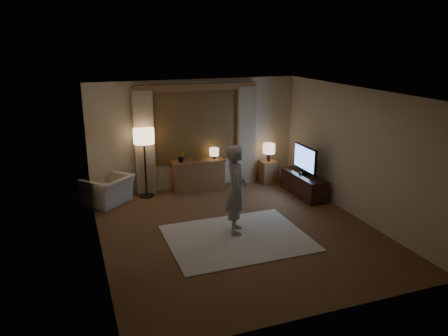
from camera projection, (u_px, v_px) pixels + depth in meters
name	position (u px, v px, depth m)	size (l,w,h in m)	color
room	(230.00, 157.00, 8.29)	(5.04, 5.54, 2.64)	brown
rug	(237.00, 238.00, 7.94)	(2.50, 2.00, 0.02)	beige
sideboard	(198.00, 176.00, 10.36)	(1.20, 0.40, 0.70)	brown
picture_frame	(198.00, 158.00, 10.23)	(0.16, 0.02, 0.20)	brown
plant	(181.00, 157.00, 10.09)	(0.17, 0.13, 0.30)	#999999
table_lamp_sideboard	(214.00, 152.00, 10.33)	(0.22, 0.22, 0.30)	black
floor_lamp	(144.00, 140.00, 9.67)	(0.46, 0.46, 1.59)	black
armchair	(108.00, 190.00, 9.52)	(0.95, 0.83, 0.62)	beige
side_table	(268.00, 172.00, 10.93)	(0.40, 0.40, 0.56)	brown
table_lamp_side	(269.00, 149.00, 10.76)	(0.30, 0.30, 0.44)	black
tv_stand	(304.00, 185.00, 10.06)	(0.45, 1.40, 0.50)	black
tv	(305.00, 159.00, 9.88)	(0.23, 0.92, 0.67)	black
person	(236.00, 189.00, 7.95)	(0.61, 0.40, 1.66)	gray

